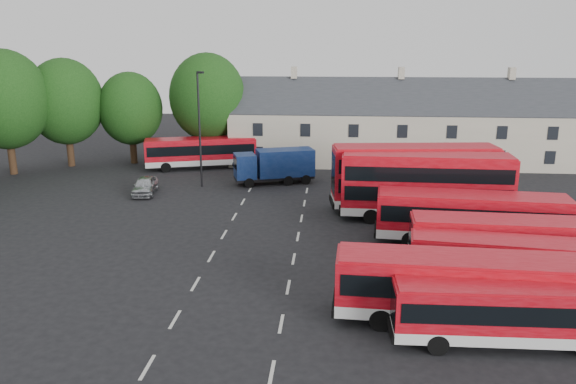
# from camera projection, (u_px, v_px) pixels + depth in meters

# --- Properties ---
(ground) EXTENTS (140.00, 140.00, 0.00)m
(ground) POSITION_uv_depth(u_px,v_px,m) (204.00, 269.00, 32.01)
(ground) COLOR black
(ground) RESTS_ON ground
(lane_markings) EXTENTS (5.15, 33.80, 0.01)m
(lane_markings) POSITION_uv_depth(u_px,v_px,m) (252.00, 258.00, 33.74)
(lane_markings) COLOR beige
(lane_markings) RESTS_ON ground
(treeline) EXTENTS (29.92, 32.59, 12.01)m
(treeline) POSITION_uv_depth(u_px,v_px,m) (23.00, 109.00, 50.55)
(treeline) COLOR black
(treeline) RESTS_ON ground
(terrace_houses) EXTENTS (35.70, 7.13, 10.06)m
(terrace_houses) POSITION_uv_depth(u_px,v_px,m) (398.00, 127.00, 58.78)
(terrace_houses) COLOR beige
(terrace_houses) RESTS_ON ground
(bus_row_a) EXTENTS (10.03, 2.48, 2.83)m
(bus_row_a) POSITION_uv_depth(u_px,v_px,m) (512.00, 308.00, 23.65)
(bus_row_a) COLOR silver
(bus_row_a) RESTS_ON ground
(bus_row_b) EXTENTS (11.67, 3.22, 3.27)m
(bus_row_b) POSITION_uv_depth(u_px,v_px,m) (464.00, 284.00, 25.40)
(bus_row_b) COLOR silver
(bus_row_b) RESTS_ON ground
(bus_row_c) EXTENTS (10.00, 3.45, 2.77)m
(bus_row_c) POSITION_uv_depth(u_px,v_px,m) (507.00, 259.00, 29.04)
(bus_row_c) COLOR silver
(bus_row_c) RESTS_ON ground
(bus_row_d) EXTENTS (10.84, 2.97, 3.04)m
(bus_row_d) POSITION_uv_depth(u_px,v_px,m) (508.00, 240.00, 31.46)
(bus_row_d) COLOR silver
(bus_row_d) RESTS_ON ground
(bus_row_e) EXTENTS (12.00, 3.74, 3.34)m
(bus_row_e) POSITION_uv_depth(u_px,v_px,m) (472.00, 215.00, 35.39)
(bus_row_e) COLOR silver
(bus_row_e) RESTS_ON ground
(bus_dd_south) EXTENTS (12.04, 3.10, 4.91)m
(bus_dd_south) POSITION_uv_depth(u_px,v_px,m) (425.00, 183.00, 40.09)
(bus_dd_south) COLOR silver
(bus_dd_south) RESTS_ON ground
(bus_dd_north) EXTENTS (12.53, 4.12, 5.04)m
(bus_dd_north) POSITION_uv_depth(u_px,v_px,m) (414.00, 174.00, 42.46)
(bus_dd_north) COLOR silver
(bus_dd_north) RESTS_ON ground
(bus_north) EXTENTS (11.34, 5.63, 3.13)m
(bus_north) POSITION_uv_depth(u_px,v_px,m) (201.00, 150.00, 57.06)
(bus_north) COLOR silver
(bus_north) RESTS_ON ground
(box_truck) EXTENTS (7.49, 4.39, 3.13)m
(box_truck) POSITION_uv_depth(u_px,v_px,m) (275.00, 165.00, 50.94)
(box_truck) COLOR black
(box_truck) RESTS_ON ground
(silver_car) EXTENTS (2.34, 4.57, 1.49)m
(silver_car) POSITION_uv_depth(u_px,v_px,m) (145.00, 186.00, 47.64)
(silver_car) COLOR #ACAFB4
(silver_car) RESTS_ON ground
(lamppost) EXTENTS (0.70, 0.45, 10.14)m
(lamppost) POSITION_uv_depth(u_px,v_px,m) (200.00, 127.00, 48.81)
(lamppost) COLOR black
(lamppost) RESTS_ON ground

